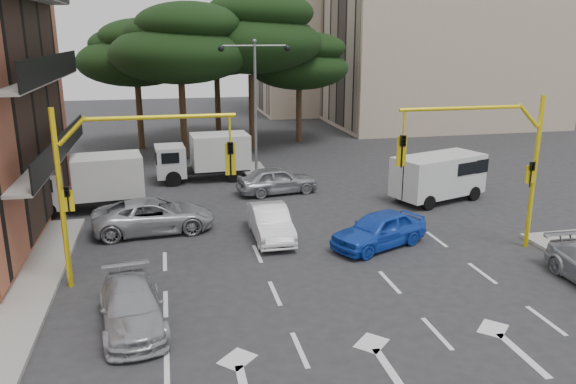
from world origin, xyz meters
The scene contains 20 objects.
ground centered at (0.00, 0.00, 0.00)m, with size 120.00×120.00×0.00m, color #28282B.
median_strip centered at (0.00, 16.00, 0.07)m, with size 1.40×6.00×0.15m, color gray.
apartment_beige_near centered at (19.95, 32.00, 9.35)m, with size 20.20×12.15×18.70m.
apartment_beige_far centered at (12.95, 44.00, 8.35)m, with size 16.20×12.15×16.70m.
pine_left_near centered at (-3.94, 21.96, 7.60)m, with size 9.15×9.15×10.23m.
pine_center centered at (1.06, 23.96, 8.30)m, with size 9.98×9.98×11.16m.
pine_left_far centered at (-6.94, 25.96, 6.91)m, with size 8.32×8.32×9.30m.
pine_right centered at (5.06, 25.96, 6.22)m, with size 7.49×7.49×8.37m.
pine_back centered at (-0.94, 28.96, 7.60)m, with size 9.15×9.15×10.23m.
signal_mast_right centered at (6.80, 1.99, 3.88)m, with size 5.79×0.37×6.00m.
signal_mast_left centered at (-6.80, 1.99, 3.88)m, with size 5.79×0.37×6.00m.
street_lamp_center centered at (0.00, 16.00, 5.43)m, with size 4.16×0.36×7.77m.
car_white_hatch centered at (-1.18, 5.15, 0.68)m, with size 1.43×4.10×1.35m, color white.
car_blue_compact centered at (2.85, 3.26, 0.72)m, with size 1.69×4.20×1.43m, color blue.
car_silver_wagon centered at (-6.43, -1.22, 0.62)m, with size 1.73×4.26×1.24m, color #A4A5AB.
car_silver_cross_a centered at (-5.88, 7.00, 0.71)m, with size 2.35×5.10×1.42m, color #ACAFB5.
car_silver_cross_b centered at (0.43, 11.79, 0.72)m, with size 1.71×4.25×1.45m, color #9FA1A7.
van_white centered at (8.14, 8.77, 1.19)m, with size 2.15×4.75×2.37m, color silver, non-canonical shape.
box_truck_a centered at (-9.00, 10.73, 1.32)m, with size 2.25×5.35×2.63m, color white, non-canonical shape.
box_truck_b centered at (-3.16, 15.48, 1.33)m, with size 2.27×5.40×2.65m, color silver, non-canonical shape.
Camera 1 is at (-5.16, -16.47, 8.16)m, focal length 35.00 mm.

